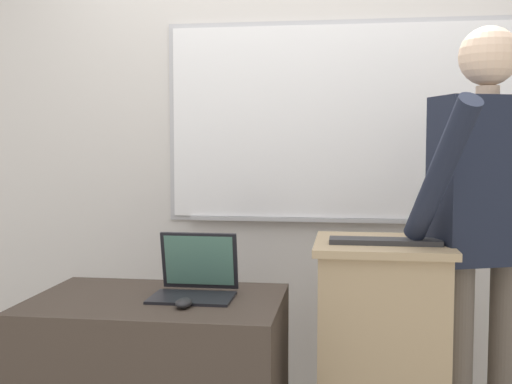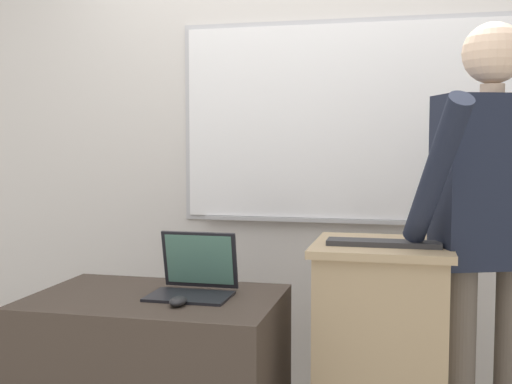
{
  "view_description": "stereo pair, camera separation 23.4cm",
  "coord_description": "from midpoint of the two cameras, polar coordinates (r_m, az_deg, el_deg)",
  "views": [
    {
      "loc": [
        0.31,
        -2.05,
        1.34
      ],
      "look_at": [
        -0.05,
        0.52,
        1.14
      ],
      "focal_mm": 45.0,
      "sensor_mm": 36.0,
      "label": 1
    },
    {
      "loc": [
        0.54,
        -2.01,
        1.34
      ],
      "look_at": [
        -0.05,
        0.52,
        1.14
      ],
      "focal_mm": 45.0,
      "sensor_mm": 36.0,
      "label": 2
    }
  ],
  "objects": [
    {
      "name": "computer_mouse_by_laptop",
      "position": [
        2.42,
        -4.16,
        -9.7
      ],
      "size": [
        0.06,
        0.1,
        0.03
      ],
      "color": "black",
      "rests_on": "side_desk"
    },
    {
      "name": "person_presenter",
      "position": [
        2.63,
        22.44,
        -2.45
      ],
      "size": [
        0.58,
        0.67,
        1.79
      ],
      "rotation": [
        0.0,
        0.0,
        0.36
      ],
      "color": "brown",
      "rests_on": "ground_plane"
    },
    {
      "name": "lectern_podium",
      "position": [
        2.69,
        13.55,
        -14.41
      ],
      "size": [
        0.53,
        0.53,
        0.95
      ],
      "color": "tan",
      "rests_on": "ground_plane"
    },
    {
      "name": "wireless_keyboard",
      "position": [
        2.52,
        13.92,
        -4.45
      ],
      "size": [
        0.43,
        0.11,
        0.02
      ],
      "color": "#2D2D30",
      "rests_on": "lectern_podium"
    },
    {
      "name": "back_wall",
      "position": [
        3.46,
        6.37,
        6.08
      ],
      "size": [
        6.4,
        0.17,
        2.89
      ],
      "color": "silver",
      "rests_on": "ground_plane"
    },
    {
      "name": "laptop",
      "position": [
        2.6,
        -2.82,
        -7.36
      ],
      "size": [
        0.32,
        0.27,
        0.24
      ],
      "color": "black",
      "rests_on": "side_desk"
    }
  ]
}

